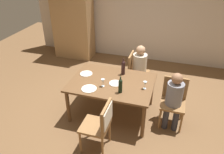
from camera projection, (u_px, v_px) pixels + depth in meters
name	position (u px, v px, depth m)	size (l,w,h in m)	color
ground_plane	(112.00, 112.00, 4.61)	(10.00, 10.00, 0.00)	brown
rear_room_partition	(141.00, 13.00, 6.20)	(6.40, 0.12, 2.70)	beige
armoire_cabinet	(73.00, 21.00, 6.43)	(1.18, 0.62, 2.18)	#A87F51
dining_table	(112.00, 85.00, 4.28)	(1.57, 1.13, 0.74)	brown
chair_far_right	(135.00, 70.00, 5.06)	(0.44, 0.44, 0.92)	olive
chair_right_end	(174.00, 98.00, 4.12)	(0.44, 0.44, 0.92)	olive
chair_near	(102.00, 121.00, 3.50)	(0.46, 0.44, 0.92)	olive
person_woman_host	(141.00, 66.00, 4.96)	(0.35, 0.31, 1.14)	#33333D
person_man_bearded	(174.00, 97.00, 3.97)	(0.30, 0.34, 1.11)	#33333D
wine_bottle_tall_green	(123.00, 67.00, 4.40)	(0.08, 0.08, 0.34)	black
wine_bottle_dark_red	(120.00, 85.00, 3.86)	(0.07, 0.07, 0.31)	black
wine_glass_near_left	(145.00, 84.00, 3.97)	(0.07, 0.07, 0.15)	silver
wine_glass_centre	(103.00, 81.00, 4.05)	(0.07, 0.07, 0.15)	silver
dinner_plate_host	(115.00, 83.00, 4.17)	(0.24, 0.24, 0.01)	white
dinner_plate_guest_left	(86.00, 74.00, 4.48)	(0.25, 0.25, 0.01)	white
dinner_plate_guest_right	(89.00, 89.00, 4.01)	(0.27, 0.27, 0.01)	white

